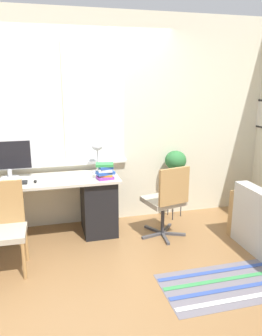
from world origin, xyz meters
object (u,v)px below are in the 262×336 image
Objects in this scene: potted_plant at (176,163)px; plant_stand at (175,184)px; mouse at (35,181)px; office_chair_swivel at (166,200)px; desk_chair_wooden at (5,226)px; monitor at (8,158)px; book_stack at (105,171)px; desk_lamp at (97,151)px; keyboard at (9,183)px.

plant_stand is at bearing 14.04° from potted_plant.
mouse is 0.11× the size of plant_stand.
desk_chair_wooden is at bearing -5.06° from office_chair_swivel.
desk_chair_wooden is 1.82m from office_chair_swivel.
monitor is 0.46m from mouse.
mouse is at bearing -41.90° from monitor.
book_stack is at bearing -3.27° from mouse.
monitor reaches higher than desk_lamp.
desk_chair_wooden reaches higher than mouse.
book_stack is 1.13m from plant_stand.
desk_lamp is at bearing 13.19° from keyboard.
book_stack is (0.80, -0.05, 0.07)m from mouse.
mouse is 1.85m from potted_plant.
keyboard is 2.12m from potted_plant.
office_chair_swivel reaches higher than keyboard.
potted_plant is at bearing 7.26° from keyboard.
mouse is at bearing -22.77° from office_chair_swivel.
desk_lamp is (0.76, 0.26, 0.26)m from mouse.
mouse is 0.66m from desk_chair_wooden.
office_chair_swivel reaches higher than desk_chair_wooden.
keyboard is at bearing -172.74° from plant_stand.
desk_lamp reaches higher than potted_plant.
desk_lamp reaches higher than keyboard.
monitor is 1.93m from office_chair_swivel.
monitor is 8.46× the size of mouse.
keyboard is 1.09m from book_stack.
book_stack reaches higher than office_chair_swivel.
monitor reaches higher than plant_stand.
monitor is 1.43× the size of desk_lamp.
monitor is 0.60× the size of desk_chair_wooden.
monitor is at bearing 93.03° from keyboard.
keyboard is 2.14m from plant_stand.
plant_stand is at bearing 1.32° from desk_lamp.
monitor reaches higher than keyboard.
plant_stand is 1.37× the size of potted_plant.
keyboard is 0.59m from desk_chair_wooden.
mouse reaches higher than keyboard.
plant_stand is 0.30m from potted_plant.
desk_lamp is 1.09m from potted_plant.
book_stack is at bearing -162.31° from plant_stand.
keyboard is at bearing 88.81° from desk_chair_wooden.
book_stack is 1.07m from potted_plant.
keyboard is at bearing -172.74° from potted_plant.
book_stack is at bearing -30.01° from office_chair_swivel.
desk_chair_wooden is (-0.00, -0.77, -0.52)m from monitor.
desk_chair_wooden is at bearing -159.62° from potted_plant.
monitor is 1.05m from desk_lamp.
book_stack is 0.25× the size of office_chair_swivel.
office_chair_swivel is at bearing -34.83° from desk_lamp.
book_stack reaches higher than mouse.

